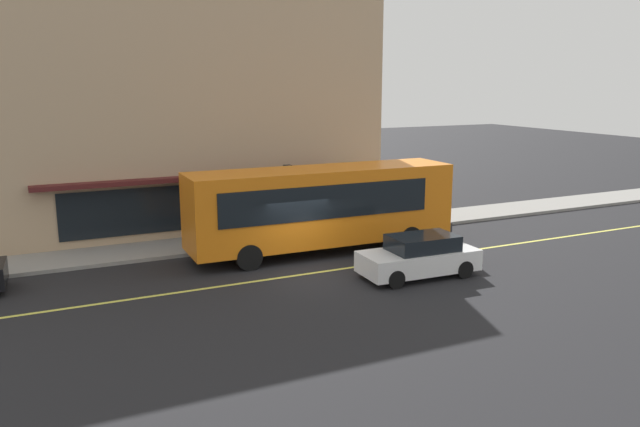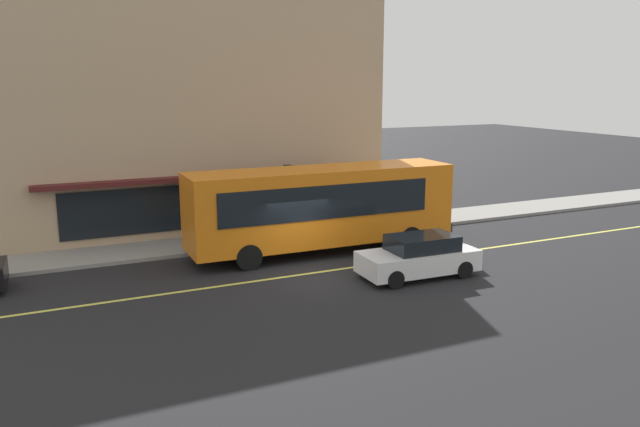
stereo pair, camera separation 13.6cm
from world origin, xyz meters
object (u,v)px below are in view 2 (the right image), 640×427
at_px(bus, 323,205).
at_px(traffic_light, 288,184).
at_px(car_white, 419,257).

distance_m(bus, traffic_light, 2.61).
relative_size(bus, car_white, 2.56).
distance_m(bus, car_white, 4.92).
relative_size(traffic_light, car_white, 0.73).
xyz_separation_m(traffic_light, car_white, (2.21, -6.94, -1.79)).
bearing_deg(traffic_light, bus, -79.11).
bearing_deg(traffic_light, car_white, -72.33).
bearing_deg(car_white, bus, 111.30).
relative_size(bus, traffic_light, 3.49).
xyz_separation_m(bus, traffic_light, (-0.48, 2.50, 0.55)).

